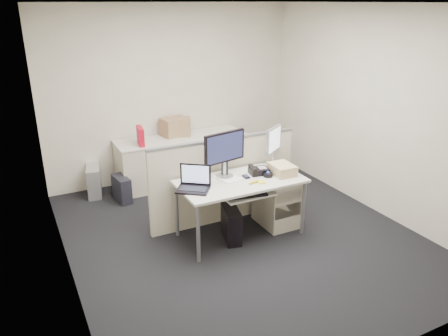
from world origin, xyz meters
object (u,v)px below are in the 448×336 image
desk (241,185)px  monitor_main (225,155)px  laptop (193,179)px  desk_phone (259,171)px

desk → monitor_main: (-0.12, 0.18, 0.35)m
monitor_main → laptop: (-0.50, -0.20, -0.15)m
laptop → desk_phone: (0.92, 0.10, -0.10)m
laptop → desk: bearing=38.2°
monitor_main → laptop: size_ratio=1.58×
desk_phone → laptop: bearing=-163.1°
laptop → desk_phone: 0.93m
desk → laptop: (-0.62, -0.02, 0.20)m
desk → monitor_main: size_ratio=2.66×
desk → laptop: size_ratio=4.21×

